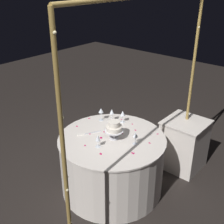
{
  "coord_description": "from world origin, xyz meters",
  "views": [
    {
      "loc": [
        2.19,
        1.88,
        2.46
      ],
      "look_at": [
        0.0,
        0.0,
        1.06
      ],
      "focal_mm": 46.37,
      "sensor_mm": 36.0,
      "label": 1
    }
  ],
  "objects": [
    {
      "name": "rose_petal_17",
      "position": [
        0.1,
        0.36,
        0.72
      ],
      "size": [
        0.03,
        0.03,
        0.0
      ],
      "primitive_type": "ellipsoid",
      "rotation": [
        0.0,
        0.0,
        0.93
      ],
      "color": "#C61951",
      "rests_on": "main_table"
    },
    {
      "name": "rose_petal_2",
      "position": [
        0.1,
        0.38,
        0.72
      ],
      "size": [
        0.03,
        0.03,
        0.0
      ],
      "primitive_type": "ellipsoid",
      "rotation": [
        0.0,
        0.0,
        0.08
      ],
      "color": "#C61951",
      "rests_on": "main_table"
    },
    {
      "name": "rose_petal_4",
      "position": [
        -0.04,
        -0.16,
        0.72
      ],
      "size": [
        0.03,
        0.03,
        0.0
      ],
      "primitive_type": "ellipsoid",
      "rotation": [
        0.0,
        0.0,
        2.55
      ],
      "color": "#C61951",
      "rests_on": "main_table"
    },
    {
      "name": "rose_petal_14",
      "position": [
        0.08,
        -0.51,
        0.72
      ],
      "size": [
        0.03,
        0.04,
        0.0
      ],
      "primitive_type": "ellipsoid",
      "rotation": [
        0.0,
        0.0,
        1.34
      ],
      "color": "#C61951",
      "rests_on": "main_table"
    },
    {
      "name": "rose_petal_10",
      "position": [
        -0.42,
        0.35,
        0.72
      ],
      "size": [
        0.03,
        0.03,
        0.0
      ],
      "primitive_type": "ellipsoid",
      "rotation": [
        0.0,
        0.0,
        2.73
      ],
      "color": "#C61951",
      "rests_on": "main_table"
    },
    {
      "name": "tiered_cake",
      "position": [
        -0.01,
        0.03,
        0.86
      ],
      "size": [
        0.22,
        0.22,
        0.22
      ],
      "color": "silver",
      "rests_on": "main_table"
    },
    {
      "name": "main_table",
      "position": [
        0.0,
        0.0,
        0.36
      ],
      "size": [
        1.26,
        1.26,
        0.72
      ],
      "color": "silver",
      "rests_on": "ground"
    },
    {
      "name": "cake_knife",
      "position": [
        0.11,
        -0.28,
        0.73
      ],
      "size": [
        0.27,
        0.16,
        0.01
      ],
      "color": "silver",
      "rests_on": "main_table"
    },
    {
      "name": "rose_petal_0",
      "position": [
        -0.44,
        -0.2,
        0.72
      ],
      "size": [
        0.03,
        0.03,
        0.0
      ],
      "primitive_type": "ellipsoid",
      "rotation": [
        0.0,
        0.0,
        4.99
      ],
      "color": "#C61951",
      "rests_on": "main_table"
    },
    {
      "name": "ground_plane",
      "position": [
        0.0,
        0.0,
        0.0
      ],
      "size": [
        12.0,
        12.0,
        0.0
      ],
      "primitive_type": "plane",
      "color": "black"
    },
    {
      "name": "rose_petal_15",
      "position": [
        -0.16,
        0.02,
        0.72
      ],
      "size": [
        0.04,
        0.04,
        0.0
      ],
      "primitive_type": "ellipsoid",
      "rotation": [
        0.0,
        0.0,
        4.36
      ],
      "color": "#C61951",
      "rests_on": "main_table"
    },
    {
      "name": "rose_petal_6",
      "position": [
        -0.18,
        -0.55,
        0.72
      ],
      "size": [
        0.03,
        0.04,
        0.0
      ],
      "primitive_type": "ellipsoid",
      "rotation": [
        0.0,
        0.0,
        5.29
      ],
      "color": "#C61951",
      "rests_on": "main_table"
    },
    {
      "name": "rose_petal_5",
      "position": [
        0.33,
        0.12,
        0.72
      ],
      "size": [
        0.04,
        0.04,
        0.0
      ],
      "primitive_type": "ellipsoid",
      "rotation": [
        0.0,
        0.0,
        4.3
      ],
      "color": "#C61951",
      "rests_on": "main_table"
    },
    {
      "name": "rose_petal_12",
      "position": [
        -0.28,
        -0.18,
        0.72
      ],
      "size": [
        0.04,
        0.04,
        0.0
      ],
      "primitive_type": "ellipsoid",
      "rotation": [
        0.0,
        0.0,
        3.8
      ],
      "color": "#C61951",
      "rests_on": "main_table"
    },
    {
      "name": "side_table",
      "position": [
        -0.98,
        0.44,
        0.35
      ],
      "size": [
        0.53,
        0.53,
        0.7
      ],
      "color": "silver",
      "rests_on": "ground"
    },
    {
      "name": "rose_petal_9",
      "position": [
        0.11,
        -0.26,
        0.72
      ],
      "size": [
        0.03,
        0.04,
        0.0
      ],
      "primitive_type": "ellipsoid",
      "rotation": [
        0.0,
        0.0,
        1.12
      ],
      "color": "#C61951",
      "rests_on": "main_table"
    },
    {
      "name": "wine_glass_4",
      "position": [
        -0.07,
        0.28,
        0.83
      ],
      "size": [
        0.06,
        0.06,
        0.15
      ],
      "color": "silver",
      "rests_on": "main_table"
    },
    {
      "name": "rose_petal_3",
      "position": [
        0.32,
        -0.12,
        0.72
      ],
      "size": [
        0.04,
        0.04,
        0.0
      ],
      "primitive_type": "ellipsoid",
      "rotation": [
        0.0,
        0.0,
        3.92
      ],
      "color": "#C61951",
      "rests_on": "main_table"
    },
    {
      "name": "rose_petal_7",
      "position": [
        -0.32,
        0.1,
        0.72
      ],
      "size": [
        0.02,
        0.03,
        0.0
      ],
      "primitive_type": "ellipsoid",
      "rotation": [
        0.0,
        0.0,
        4.55
      ],
      "color": "#C61951",
      "rests_on": "main_table"
    },
    {
      "name": "wine_glass_3",
      "position": [
        0.24,
        0.01,
        0.83
      ],
      "size": [
        0.06,
        0.06,
        0.15
      ],
      "color": "silver",
      "rests_on": "main_table"
    },
    {
      "name": "rose_petal_11",
      "position": [
        -0.14,
        -0.0,
        0.72
      ],
      "size": [
        0.04,
        0.04,
        0.0
      ],
      "primitive_type": "ellipsoid",
      "rotation": [
        0.0,
        0.0,
        5.64
      ],
      "color": "#C61951",
      "rests_on": "main_table"
    },
    {
      "name": "rose_petal_8",
      "position": [
        0.08,
        -0.1,
        0.72
      ],
      "size": [
        0.05,
        0.05,
        0.0
      ],
      "primitive_type": "ellipsoid",
      "rotation": [
        0.0,
        0.0,
        0.91
      ],
      "color": "#C61951",
      "rests_on": "main_table"
    },
    {
      "name": "rose_petal_13",
      "position": [
        -0.42,
        -0.02,
        0.72
      ],
      "size": [
        0.02,
        0.02,
        0.0
      ],
      "primitive_type": "ellipsoid",
      "rotation": [
        0.0,
        0.0,
        1.54
      ],
      "color": "#C61951",
      "rests_on": "main_table"
    },
    {
      "name": "wine_glass_0",
      "position": [
        -0.25,
        -0.39,
        0.85
      ],
      "size": [
        0.06,
        0.06,
        0.17
      ],
      "color": "silver",
      "rests_on": "main_table"
    },
    {
      "name": "wine_glass_2",
      "position": [
        -0.32,
        -0.28,
        0.85
      ],
      "size": [
        0.06,
        0.06,
        0.17
      ],
      "color": "silver",
      "rests_on": "main_table"
    },
    {
      "name": "wine_glass_1",
      "position": [
        -0.38,
        -0.15,
        0.84
      ],
      "size": [
        0.06,
        0.06,
        0.16
      ],
      "color": "silver",
      "rests_on": "main_table"
    },
    {
      "name": "decorative_arch",
      "position": [
        -0.0,
        0.41,
        1.5
      ],
      "size": [
        2.13,
        0.06,
        2.3
      ],
      "color": "olive",
      "rests_on": "ground"
    },
    {
      "name": "rose_petal_1",
      "position": [
        -0.19,
        0.4,
        0.72
      ],
      "size": [
        0.02,
        0.03,
        0.0
      ],
      "primitive_type": "ellipsoid",
      "rotation": [
        0.0,
        0.0,
        4.63
      ],
      "color": "#C61951",
      "rests_on": "main_table"
    },
    {
      "name": "rose_petal_16",
      "position": [
        -0.21,
        -0.22,
        0.72
      ],
      "size": [
        0.04,
        0.04,
        0.0
      ],
      "primitive_type": "ellipsoid",
      "rotation": [
        0.0,
        0.0,
        5.05
      ],
      "color": "#C61951",
      "rests_on": "main_table"
    }
  ]
}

